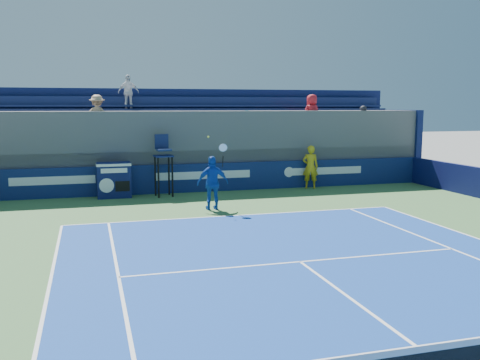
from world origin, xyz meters
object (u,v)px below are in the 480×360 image
object	(u,v)px
ball_person	(310,167)
match_clock	(114,179)
umpire_chair	(163,158)
tennis_player	(213,183)

from	to	relation	value
ball_person	match_clock	world-z (taller)	ball_person
umpire_chair	tennis_player	bearing A→B (deg)	-68.84
match_clock	umpire_chair	xyz separation A→B (m)	(1.93, -0.23, 0.79)
umpire_chair	tennis_player	distance (m)	3.54
match_clock	tennis_player	size ratio (longest dim) A/B	0.54
tennis_player	umpire_chair	bearing A→B (deg)	111.16
ball_person	umpire_chair	distance (m)	6.47
ball_person	tennis_player	distance (m)	6.28
match_clock	tennis_player	distance (m)	4.73
match_clock	umpire_chair	distance (m)	2.09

